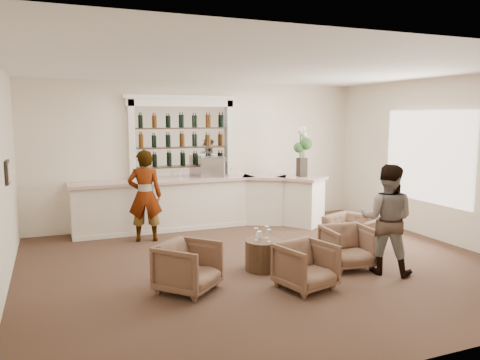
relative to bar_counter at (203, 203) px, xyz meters
The scene contains 19 objects.
ground 3.05m from the bar_counter, 86.88° to the right, with size 8.00×8.00×0.00m, color #4D3326.
room_shell 2.91m from the bar_counter, 81.89° to the right, with size 8.04×7.02×3.32m.
bar_counter is the anchor object (origin of this frame).
back_bar_alcove 1.55m from the bar_counter, 129.15° to the left, with size 2.64×0.25×3.00m.
cocktail_table 3.22m from the bar_counter, 89.30° to the right, with size 0.61×0.61×0.50m, color #47331E.
sommelier 1.62m from the bar_counter, 155.04° to the right, with size 0.68×0.45×1.87m, color gray.
guest 4.49m from the bar_counter, 66.05° to the right, with size 0.87×0.67×1.78m, color gray.
armchair_left 3.93m from the bar_counter, 110.64° to the right, with size 0.77×0.80×0.73m, color brown.
armchair_center 4.24m from the bar_counter, 86.50° to the right, with size 0.74×0.76×0.69m, color brown.
armchair_right 3.90m from the bar_counter, 68.82° to the right, with size 0.75×0.78×0.71m, color brown.
armchair_far 3.53m from the bar_counter, 52.06° to the right, with size 0.98×0.86×0.64m, color brown.
espresso_machine 0.86m from the bar_counter, 19.38° to the left, with size 0.53×0.44×0.46m, color silver.
flower_vase 2.61m from the bar_counter, 14.21° to the right, with size 0.30×0.30×1.15m.
wine_glass_bar_left 0.98m from the bar_counter, ahead, with size 0.07×0.07×0.21m, color white, non-canonical shape.
wine_glass_bar_right 0.84m from the bar_counter, behind, with size 0.07×0.07×0.21m, color white, non-canonical shape.
wine_glass_tbl_a 3.18m from the bar_counter, 91.46° to the right, with size 0.07×0.07×0.21m, color white, non-canonical shape.
wine_glass_tbl_b 3.13m from the bar_counter, 87.45° to the right, with size 0.07×0.07×0.21m, color white, non-canonical shape.
wine_glass_tbl_c 3.34m from the bar_counter, 88.64° to the right, with size 0.07×0.07×0.21m, color white, non-canonical shape.
napkin_holder 3.07m from the bar_counter, 89.64° to the right, with size 0.08×0.08×0.12m, color white.
Camera 1 is at (-3.31, -7.04, 2.54)m, focal length 35.00 mm.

